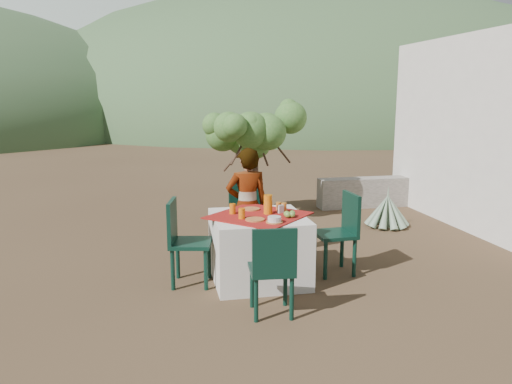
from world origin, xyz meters
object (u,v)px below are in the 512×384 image
agave (387,211)px  person (247,206)px  shrub_tree (258,138)px  juice_pitcher (268,204)px  chair_far (247,214)px  chair_left (183,238)px  table (259,248)px  chair_near (273,267)px  chair_right (341,229)px

agave → person: bearing=-153.6°
person → shrub_tree: shrub_tree is taller
agave → juice_pitcher: size_ratio=3.43×
person → juice_pitcher: person is taller
chair_far → chair_left: (-0.90, -1.00, 0.01)m
table → juice_pitcher: juice_pitcher is taller
table → person: size_ratio=0.90×
shrub_tree → chair_near: bearing=-99.6°
table → chair_far: (0.06, 1.04, 0.14)m
chair_left → chair_right: (1.84, 0.00, -0.00)m
chair_far → agave: chair_far is taller
chair_left → person: 1.04m
chair_left → juice_pitcher: bearing=-79.0°
chair_left → shrub_tree: bearing=-15.8°
table → chair_far: chair_far is taller
shrub_tree → agave: shrub_tree is taller
chair_left → person: bearing=-42.9°
table → chair_right: (1.00, 0.04, 0.15)m
table → juice_pitcher: 0.50m
chair_near → chair_left: bearing=-48.5°
chair_near → agave: (2.57, 2.86, -0.25)m
person → agave: bearing=-153.6°
chair_right → juice_pitcher: 0.95m
chair_far → chair_left: 1.34m
table → agave: bearing=37.0°
table → juice_pitcher: (0.11, 0.03, 0.49)m
chair_near → agave: size_ratio=1.20×
chair_right → juice_pitcher: bearing=-91.5°
agave → shrub_tree: bearing=156.0°
shrub_tree → chair_left: bearing=-117.3°
chair_right → juice_pitcher: juice_pitcher is taller
chair_right → agave: size_ratio=1.28×
table → chair_left: chair_left is taller
person → agave: 2.85m
person → shrub_tree: 2.29m
chair_near → agave: 3.86m
agave → chair_left: bearing=-151.1°
chair_near → person: bearing=-87.6°
chair_near → chair_right: chair_right is taller
chair_left → chair_near: bearing=-131.6°
chair_near → agave: bearing=-127.4°
chair_left → agave: chair_left is taller
chair_left → juice_pitcher: (0.95, -0.01, 0.34)m
chair_left → juice_pitcher: 1.01m
chair_far → juice_pitcher: size_ratio=4.34×
table → juice_pitcher: bearing=15.2°
chair_left → shrub_tree: shrub_tree is taller
chair_near → person: person is taller
agave → juice_pitcher: juice_pitcher is taller
chair_far → juice_pitcher: (0.06, -1.01, 0.35)m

